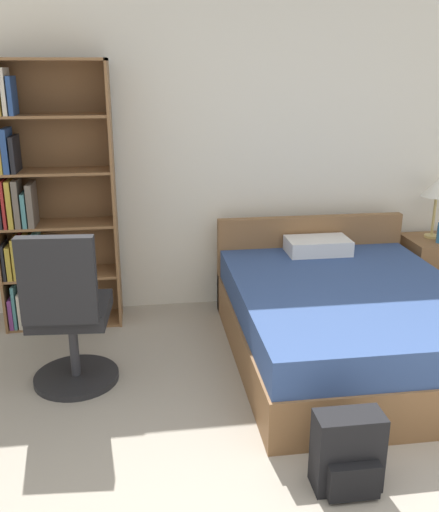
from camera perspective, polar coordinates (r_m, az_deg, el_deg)
The scene contains 7 objects.
wall_back at distance 4.81m, azimuth 4.12°, elevation 10.27°, with size 9.00×0.06×2.60m.
bookshelf at distance 4.55m, azimuth -17.61°, elevation 4.95°, with size 0.89×0.33×2.04m.
bed at distance 4.16m, azimuth 12.37°, elevation -6.08°, with size 1.57×1.98×0.80m.
office_chair at distance 3.69m, azimuth -14.89°, elevation -6.02°, with size 0.55×0.61×1.07m.
nightstand at distance 5.28m, azimuth 20.50°, elevation -1.40°, with size 0.49×0.48×0.59m.
table_lamp at distance 5.13m, azimuth 20.92°, elevation 6.18°, with size 0.25×0.25×0.50m.
backpack_black at distance 2.99m, azimuth 12.73°, elevation -18.75°, with size 0.33×0.22×0.41m.
Camera 1 is at (-1.00, -1.42, 1.98)m, focal length 40.00 mm.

